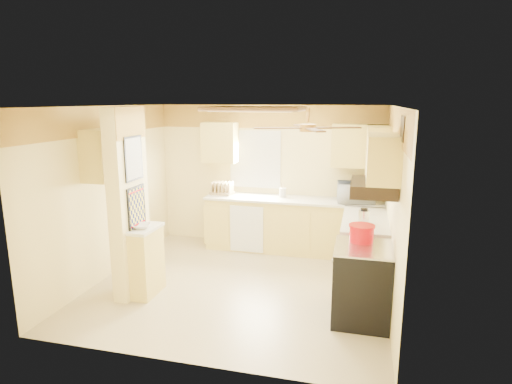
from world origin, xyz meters
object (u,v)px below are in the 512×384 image
(microwave, at_px, (356,192))
(bowl, at_px, (142,226))
(kettle, at_px, (364,217))
(stove, at_px, (362,283))
(dutch_oven, at_px, (362,233))

(microwave, relative_size, bowl, 2.58)
(microwave, bearing_deg, bowl, 32.63)
(microwave, height_order, bowl, microwave)
(kettle, bearing_deg, stove, -89.31)
(stove, xyz_separation_m, microwave, (-0.14, 2.12, 0.64))
(stove, distance_m, dutch_oven, 0.59)
(dutch_oven, relative_size, kettle, 1.43)
(microwave, distance_m, dutch_oven, 1.95)
(stove, distance_m, bowl, 2.87)
(bowl, xyz_separation_m, dutch_oven, (2.79, 0.23, 0.05))
(stove, bearing_deg, microwave, 93.77)
(kettle, bearing_deg, dutch_oven, -91.79)
(microwave, bearing_deg, dutch_oven, 86.74)
(dutch_oven, bearing_deg, microwave, 93.19)
(microwave, xyz_separation_m, kettle, (0.13, -1.27, -0.06))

